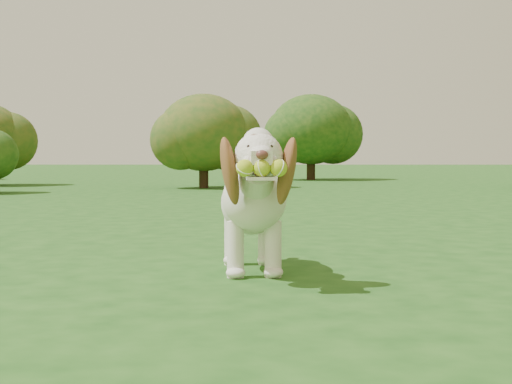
{
  "coord_description": "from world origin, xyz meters",
  "views": [
    {
      "loc": [
        0.16,
        -3.9,
        0.61
      ],
      "look_at": [
        0.13,
        -0.52,
        0.43
      ],
      "focal_mm": 50.0,
      "sensor_mm": 36.0,
      "label": 1
    }
  ],
  "objects": [
    {
      "name": "dog",
      "position": [
        0.11,
        -0.29,
        0.39
      ],
      "size": [
        0.42,
        1.12,
        0.73
      ],
      "rotation": [
        0.0,
        0.0,
        0.09
      ],
      "color": "white",
      "rests_on": "ground"
    },
    {
      "name": "shrub_b",
      "position": [
        -0.92,
        9.04,
        1.01
      ],
      "size": [
        1.65,
        1.65,
        1.71
      ],
      "color": "#382314",
      "rests_on": "ground"
    },
    {
      "name": "ground",
      "position": [
        0.0,
        0.0,
        0.0
      ],
      "size": [
        80.0,
        80.0,
        0.0
      ],
      "primitive_type": "plane",
      "color": "#194614",
      "rests_on": "ground"
    },
    {
      "name": "shrub_i",
      "position": [
        1.32,
        13.32,
        1.21
      ],
      "size": [
        1.99,
        1.99,
        2.06
      ],
      "color": "#382314",
      "rests_on": "ground"
    }
  ]
}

